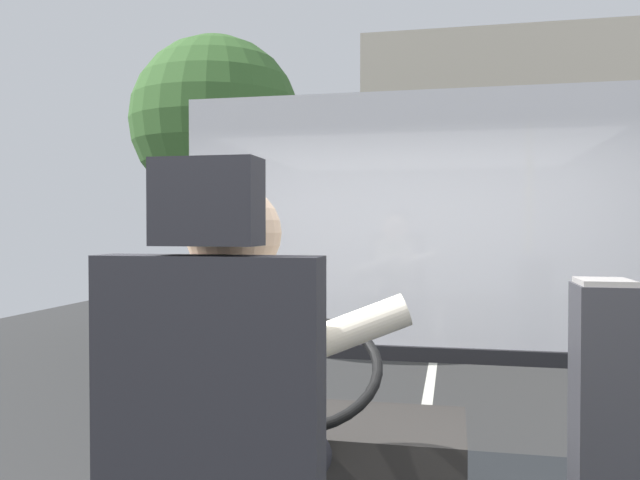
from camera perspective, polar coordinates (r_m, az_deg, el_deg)
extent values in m
cube|color=#2F2F2F|center=(10.87, 10.36, -9.14)|extent=(18.00, 44.00, 0.05)
cube|color=silver|center=(10.87, 10.36, -9.00)|extent=(0.12, 39.60, 0.00)
cube|color=#28282D|center=(1.38, -10.00, -15.16)|extent=(0.48, 0.10, 0.66)
cube|color=#28282D|center=(1.33, -10.08, 3.37)|extent=(0.22, 0.10, 0.18)
cylinder|color=black|center=(1.77, -8.94, -20.23)|extent=(0.15, 0.42, 0.15)
cylinder|color=silver|center=(1.53, -7.70, -14.55)|extent=(0.37, 0.37, 0.61)
cube|color=#70934C|center=(1.69, -5.50, -10.50)|extent=(0.06, 0.01, 0.38)
sphere|color=beige|center=(1.48, -7.75, 0.65)|extent=(0.22, 0.22, 0.22)
cylinder|color=silver|center=(1.73, -1.25, -9.54)|extent=(0.57, 0.23, 0.28)
cylinder|color=silver|center=(1.79, -8.26, -9.18)|extent=(0.57, 0.23, 0.28)
cube|color=#282623|center=(2.85, 1.13, -19.48)|extent=(1.10, 0.56, 0.40)
cylinder|color=black|center=(2.37, -0.75, -15.66)|extent=(0.07, 0.31, 0.44)
torus|color=black|center=(2.20, -1.47, -11.62)|extent=(0.54, 0.48, 0.31)
cylinder|color=black|center=(2.20, -1.47, -11.62)|extent=(0.15, 0.14, 0.11)
cube|color=#333338|center=(2.63, 24.00, -14.56)|extent=(0.20, 0.25, 1.00)
cube|color=#9E9993|center=(2.54, 24.10, -3.44)|extent=(0.18, 0.23, 0.02)
cube|color=silver|center=(3.52, 7.43, 1.92)|extent=(2.50, 0.01, 1.40)
cube|color=black|center=(3.59, 7.40, -9.98)|extent=(2.50, 0.08, 0.08)
cylinder|color=#4C3828|center=(10.47, -9.25, -1.86)|extent=(0.30, 0.30, 2.73)
sphere|color=#3A662D|center=(10.59, -9.30, 10.41)|extent=(2.73, 2.73, 2.73)
cube|color=#BCB29E|center=(19.51, 24.11, 5.50)|extent=(12.89, 5.89, 6.82)
cube|color=gold|center=(16.55, 26.30, 4.17)|extent=(12.38, 0.12, 0.60)
cylinder|color=black|center=(14.92, 24.83, -5.34)|extent=(0.14, 0.50, 0.50)
cube|color=navy|center=(18.61, 26.12, -3.14)|extent=(1.96, 4.03, 0.60)
cube|color=#282D33|center=(18.35, 26.33, -1.54)|extent=(1.60, 2.22, 0.46)
cylinder|color=black|center=(19.65, 22.58, -3.76)|extent=(0.14, 0.49, 0.49)
cylinder|color=black|center=(17.21, 24.13, -4.47)|extent=(0.14, 0.49, 0.49)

